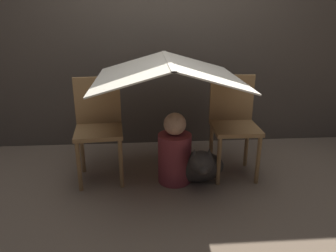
# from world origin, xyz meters

# --- Properties ---
(ground_plane) EXTENTS (8.80, 8.80, 0.00)m
(ground_plane) POSITION_xyz_m (0.00, 0.00, 0.00)
(ground_plane) COLOR #7A6651
(wall_back) EXTENTS (7.00, 0.05, 2.50)m
(wall_back) POSITION_xyz_m (0.00, 0.93, 1.25)
(wall_back) COLOR #4C4238
(wall_back) RESTS_ON ground_plane
(chair_left) EXTENTS (0.43, 0.43, 0.89)m
(chair_left) POSITION_xyz_m (-0.60, 0.14, 0.50)
(chair_left) COLOR olive
(chair_left) RESTS_ON ground_plane
(chair_right) EXTENTS (0.40, 0.40, 0.89)m
(chair_right) POSITION_xyz_m (0.60, 0.14, 0.50)
(chair_right) COLOR olive
(chair_right) RESTS_ON ground_plane
(sheet_canopy) EXTENTS (1.19, 1.11, 0.18)m
(sheet_canopy) POSITION_xyz_m (0.00, 0.07, 0.98)
(sheet_canopy) COLOR silver
(person_front) EXTENTS (0.29, 0.29, 0.63)m
(person_front) POSITION_xyz_m (0.05, -0.01, 0.27)
(person_front) COLOR maroon
(person_front) RESTS_ON ground_plane
(dog) EXTENTS (0.46, 0.41, 0.40)m
(dog) POSITION_xyz_m (0.25, -0.09, 0.18)
(dog) COLOR #332D28
(dog) RESTS_ON ground_plane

